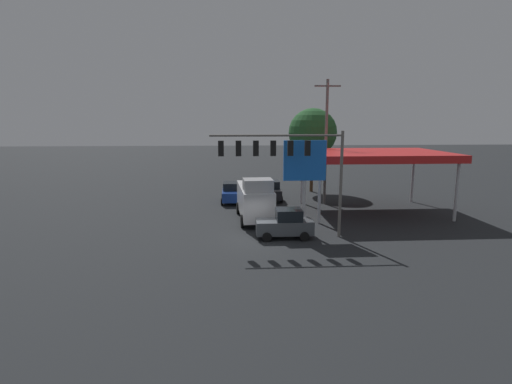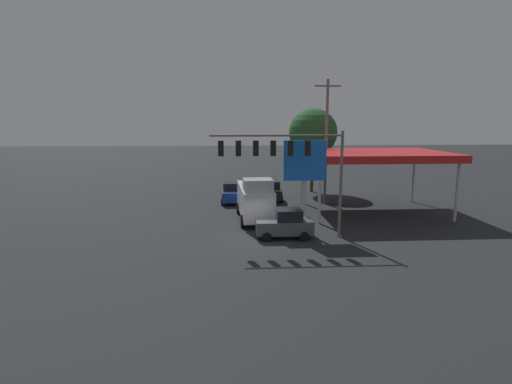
{
  "view_description": "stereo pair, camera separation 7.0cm",
  "coord_description": "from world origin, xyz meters",
  "px_view_note": "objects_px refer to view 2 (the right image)",
  "views": [
    {
      "loc": [
        1.74,
        25.44,
        7.81
      ],
      "look_at": [
        0.0,
        -2.0,
        2.86
      ],
      "focal_mm": 28.0,
      "sensor_mm": 36.0,
      "label": 1
    },
    {
      "loc": [
        1.67,
        25.45,
        7.81
      ],
      "look_at": [
        0.0,
        -2.0,
        2.86
      ],
      "focal_mm": 28.0,
      "sensor_mm": 36.0,
      "label": 2
    }
  ],
  "objects_px": {
    "utility_pole": "(326,140)",
    "price_sign": "(305,165)",
    "traffic_signal_assembly": "(284,155)",
    "delivery_truck": "(255,199)",
    "hatchback_crossing": "(285,224)",
    "sedan_far": "(271,190)",
    "sedan_waiting": "(232,192)",
    "street_tree": "(313,133)"
  },
  "relations": [
    {
      "from": "sedan_waiting",
      "to": "delivery_truck",
      "type": "bearing_deg",
      "value": 14.14
    },
    {
      "from": "utility_pole",
      "to": "sedan_waiting",
      "type": "xyz_separation_m",
      "value": [
        8.72,
        -1.36,
        -5.07
      ]
    },
    {
      "from": "sedan_waiting",
      "to": "utility_pole",
      "type": "bearing_deg",
      "value": 81.55
    },
    {
      "from": "sedan_waiting",
      "to": "delivery_truck",
      "type": "distance_m",
      "value": 7.53
    },
    {
      "from": "traffic_signal_assembly",
      "to": "sedan_waiting",
      "type": "xyz_separation_m",
      "value": [
        3.39,
        -12.12,
        -4.63
      ]
    },
    {
      "from": "delivery_truck",
      "to": "sedan_far",
      "type": "height_order",
      "value": "delivery_truck"
    },
    {
      "from": "utility_pole",
      "to": "price_sign",
      "type": "bearing_deg",
      "value": 68.7
    },
    {
      "from": "sedan_far",
      "to": "sedan_waiting",
      "type": "bearing_deg",
      "value": -77.27
    },
    {
      "from": "sedan_far",
      "to": "street_tree",
      "type": "distance_m",
      "value": 8.67
    },
    {
      "from": "price_sign",
      "to": "delivery_truck",
      "type": "height_order",
      "value": "price_sign"
    },
    {
      "from": "sedan_far",
      "to": "street_tree",
      "type": "bearing_deg",
      "value": 131.44
    },
    {
      "from": "delivery_truck",
      "to": "hatchback_crossing",
      "type": "distance_m",
      "value": 5.23
    },
    {
      "from": "utility_pole",
      "to": "hatchback_crossing",
      "type": "relative_size",
      "value": 3.0
    },
    {
      "from": "sedan_waiting",
      "to": "hatchback_crossing",
      "type": "relative_size",
      "value": 1.16
    },
    {
      "from": "sedan_far",
      "to": "hatchback_crossing",
      "type": "xyz_separation_m",
      "value": [
        0.28,
        13.01,
        -0.0
      ]
    },
    {
      "from": "price_sign",
      "to": "sedan_far",
      "type": "height_order",
      "value": "price_sign"
    },
    {
      "from": "hatchback_crossing",
      "to": "street_tree",
      "type": "xyz_separation_m",
      "value": [
        -5.28,
        -17.43,
        5.53
      ]
    },
    {
      "from": "utility_pole",
      "to": "traffic_signal_assembly",
      "type": "bearing_deg",
      "value": 63.62
    },
    {
      "from": "price_sign",
      "to": "utility_pole",
      "type": "bearing_deg",
      "value": -111.3
    },
    {
      "from": "price_sign",
      "to": "delivery_truck",
      "type": "bearing_deg",
      "value": -48.62
    },
    {
      "from": "traffic_signal_assembly",
      "to": "hatchback_crossing",
      "type": "relative_size",
      "value": 2.29
    },
    {
      "from": "sedan_waiting",
      "to": "sedan_far",
      "type": "height_order",
      "value": "same"
    },
    {
      "from": "delivery_truck",
      "to": "sedan_far",
      "type": "distance_m",
      "value": 8.42
    },
    {
      "from": "utility_pole",
      "to": "street_tree",
      "type": "distance_m",
      "value": 6.66
    },
    {
      "from": "traffic_signal_assembly",
      "to": "price_sign",
      "type": "bearing_deg",
      "value": -143.41
    },
    {
      "from": "price_sign",
      "to": "delivery_truck",
      "type": "distance_m",
      "value": 5.77
    },
    {
      "from": "sedan_waiting",
      "to": "sedan_far",
      "type": "xyz_separation_m",
      "value": [
        -3.82,
        -0.86,
        0.0
      ]
    },
    {
      "from": "traffic_signal_assembly",
      "to": "sedan_far",
      "type": "relative_size",
      "value": 1.99
    },
    {
      "from": "utility_pole",
      "to": "sedan_waiting",
      "type": "height_order",
      "value": "utility_pole"
    },
    {
      "from": "price_sign",
      "to": "hatchback_crossing",
      "type": "relative_size",
      "value": 1.7
    },
    {
      "from": "traffic_signal_assembly",
      "to": "hatchback_crossing",
      "type": "distance_m",
      "value": 4.63
    },
    {
      "from": "traffic_signal_assembly",
      "to": "delivery_truck",
      "type": "xyz_separation_m",
      "value": [
        1.61,
        -4.84,
        -3.88
      ]
    },
    {
      "from": "sedan_far",
      "to": "street_tree",
      "type": "relative_size",
      "value": 0.48
    },
    {
      "from": "sedan_waiting",
      "to": "hatchback_crossing",
      "type": "bearing_deg",
      "value": 16.65
    },
    {
      "from": "street_tree",
      "to": "sedan_far",
      "type": "bearing_deg",
      "value": 41.45
    },
    {
      "from": "traffic_signal_assembly",
      "to": "street_tree",
      "type": "bearing_deg",
      "value": -107.35
    },
    {
      "from": "price_sign",
      "to": "sedan_waiting",
      "type": "xyz_separation_m",
      "value": [
        4.99,
        -10.92,
        -3.85
      ]
    },
    {
      "from": "traffic_signal_assembly",
      "to": "street_tree",
      "type": "relative_size",
      "value": 0.96
    },
    {
      "from": "utility_pole",
      "to": "street_tree",
      "type": "xyz_separation_m",
      "value": [
        -0.1,
        -6.64,
        0.46
      ]
    },
    {
      "from": "traffic_signal_assembly",
      "to": "delivery_truck",
      "type": "relative_size",
      "value": 1.27
    },
    {
      "from": "traffic_signal_assembly",
      "to": "price_sign",
      "type": "distance_m",
      "value": 2.15
    },
    {
      "from": "traffic_signal_assembly",
      "to": "price_sign",
      "type": "xyz_separation_m",
      "value": [
        -1.61,
        -1.19,
        -0.77
      ]
    }
  ]
}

